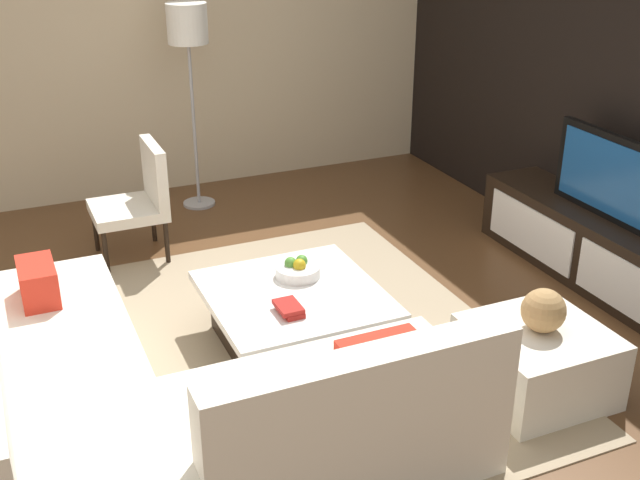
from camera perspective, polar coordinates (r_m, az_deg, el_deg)
ground_plane at (r=4.84m, az=-2.49°, el=-8.45°), size 14.00×14.00×0.00m
side_wall_left at (r=7.29m, az=-10.68°, el=14.36°), size 0.12×5.20×2.80m
area_rug at (r=4.91m, az=-2.92°, el=-7.82°), size 3.12×2.71×0.01m
media_console at (r=5.90m, az=19.69°, el=-0.83°), size 2.22×0.50×0.50m
television at (r=5.70m, az=20.46°, el=4.12°), size 1.11×0.06×0.59m
sectional_couch at (r=4.08m, az=-11.68°, el=-11.16°), size 2.37×2.33×0.81m
coffee_table at (r=4.84m, az=-1.86°, el=-5.61°), size 1.05×1.02×0.38m
accent_chair_near at (r=6.06m, az=-12.83°, el=3.17°), size 0.53×0.53×0.87m
floor_lamp at (r=6.73m, az=-9.46°, el=14.25°), size 0.33×0.33×1.73m
ottoman at (r=4.59m, az=15.30°, el=-8.40°), size 0.70×0.70×0.40m
fruit_bowl at (r=4.92m, az=-1.61°, el=-2.14°), size 0.28×0.28×0.13m
decorative_ball at (r=4.43m, az=15.75°, el=-4.90°), size 0.24×0.24×0.24m
book_stack at (r=4.52m, az=-2.22°, el=-4.92°), size 0.20×0.13×0.06m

